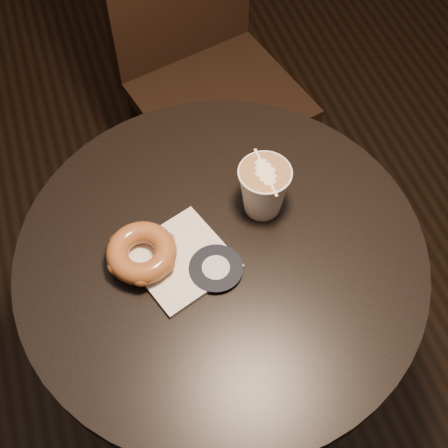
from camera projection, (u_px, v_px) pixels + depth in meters
The scene contains 5 objects.
cafe_table at pixel (222, 303), 1.22m from camera, with size 0.70×0.70×0.75m.
chair at pixel (199, 45), 1.60m from camera, with size 0.48×0.48×1.01m.
pastry_bag at pixel (181, 260), 1.04m from camera, with size 0.15×0.15×0.01m, color silver.
doughnut at pixel (142, 253), 1.02m from camera, with size 0.12×0.12×0.04m, color brown.
latte_cup at pixel (264, 190), 1.06m from camera, with size 0.09×0.09×0.10m, color white, non-canonical shape.
Camera 1 is at (-0.16, -0.51, 1.66)m, focal length 50.00 mm.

